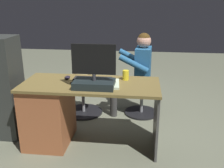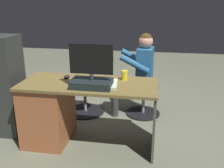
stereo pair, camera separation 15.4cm
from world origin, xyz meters
TOP-DOWN VIEW (x-y plane):
  - ground_plane at (0.00, 0.00)m, footprint 10.00×10.00m
  - desk at (0.38, 0.37)m, footprint 1.47×0.64m
  - monitor at (-0.07, 0.50)m, footprint 0.44×0.25m
  - keyboard at (0.00, 0.25)m, footprint 0.42×0.14m
  - computer_mouse at (0.29, 0.25)m, footprint 0.06×0.10m
  - cup at (-0.37, 0.20)m, footprint 0.07×0.07m
  - tv_remote at (0.17, 0.35)m, footprint 0.07×0.16m
  - notebook_binder at (-0.20, 0.41)m, footprint 0.25×0.32m
  - office_chair_teddy at (0.28, -0.44)m, footprint 0.54×0.54m
  - teddy_bear at (0.28, -0.45)m, footprint 0.26×0.26m
  - visitor_chair at (-0.56, -0.51)m, footprint 0.48×0.48m
  - person at (-0.46, -0.50)m, footprint 0.57×0.51m
  - equipment_rack at (1.09, 0.28)m, footprint 0.44×0.36m

SIDE VIEW (x-z plane):
  - ground_plane at x=0.00m, z-range 0.00..0.00m
  - office_chair_teddy at x=0.28m, z-range 0.02..0.48m
  - visitor_chair at x=-0.56m, z-range 0.05..0.51m
  - desk at x=0.38m, z-range 0.03..0.76m
  - equipment_rack at x=1.09m, z-range 0.00..1.20m
  - teddy_bear at x=0.28m, z-range 0.44..0.81m
  - person at x=-0.46m, z-range 0.10..1.26m
  - tv_remote at x=0.17m, z-range 0.73..0.75m
  - keyboard at x=0.00m, z-range 0.73..0.75m
  - notebook_binder at x=-0.20m, z-range 0.73..0.76m
  - computer_mouse at x=0.29m, z-range 0.73..0.77m
  - cup at x=-0.37m, z-range 0.73..0.84m
  - monitor at x=-0.07m, z-range 0.63..1.07m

